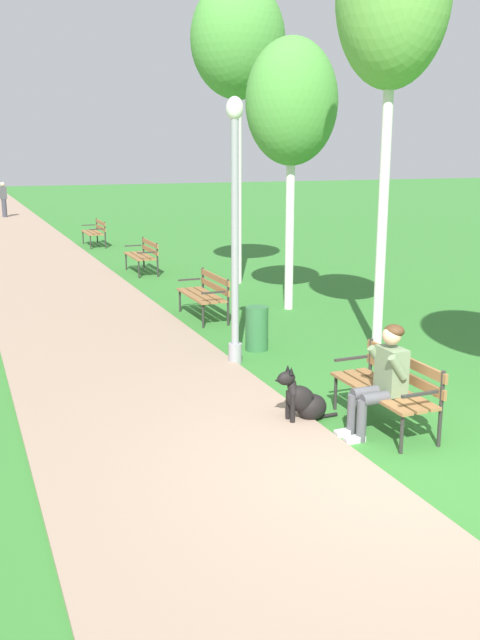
# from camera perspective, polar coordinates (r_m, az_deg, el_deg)

# --- Properties ---
(ground_plane) EXTENTS (120.00, 120.00, 0.00)m
(ground_plane) POSITION_cam_1_polar(r_m,az_deg,el_deg) (7.23, 12.80, -11.98)
(ground_plane) COLOR #33752D
(paved_path) EXTENTS (3.20, 60.00, 0.04)m
(paved_path) POSITION_cam_1_polar(r_m,az_deg,el_deg) (29.53, -18.10, 7.04)
(paved_path) COLOR gray
(paved_path) RESTS_ON ground
(park_bench_near) EXTENTS (0.55, 1.50, 0.85)m
(park_bench_near) POSITION_cam_1_polar(r_m,az_deg,el_deg) (8.14, 12.10, -5.10)
(park_bench_near) COLOR olive
(park_bench_near) RESTS_ON ground
(park_bench_mid) EXTENTS (0.55, 1.50, 0.85)m
(park_bench_mid) POSITION_cam_1_polar(r_m,az_deg,el_deg) (13.12, -2.80, 2.33)
(park_bench_mid) COLOR olive
(park_bench_mid) RESTS_ON ground
(park_bench_far) EXTENTS (0.55, 1.50, 0.85)m
(park_bench_far) POSITION_cam_1_polar(r_m,az_deg,el_deg) (18.19, -7.89, 5.40)
(park_bench_far) COLOR olive
(park_bench_far) RESTS_ON ground
(park_bench_furthest) EXTENTS (0.55, 1.50, 0.85)m
(park_bench_furthest) POSITION_cam_1_polar(r_m,az_deg,el_deg) (23.68, -11.71, 7.15)
(park_bench_furthest) COLOR olive
(park_bench_furthest) RESTS_ON ground
(person_seated_on_near_bench) EXTENTS (0.74, 0.49, 1.25)m
(person_seated_on_near_bench) POSITION_cam_1_polar(r_m,az_deg,el_deg) (7.85, 11.56, -4.48)
(person_seated_on_near_bench) COLOR #4C4C51
(person_seated_on_near_bench) RESTS_ON ground
(dog_black) EXTENTS (0.83, 0.28, 0.71)m
(dog_black) POSITION_cam_1_polar(r_m,az_deg,el_deg) (8.21, 5.25, -6.55)
(dog_black) COLOR black
(dog_black) RESTS_ON ground
(lamp_post_near) EXTENTS (0.24, 0.24, 3.81)m
(lamp_post_near) POSITION_cam_1_polar(r_m,az_deg,el_deg) (10.05, -0.41, 7.31)
(lamp_post_near) COLOR gray
(lamp_post_near) RESTS_ON ground
(birch_tree_third) EXTENTS (1.77, 1.59, 5.14)m
(birch_tree_third) POSITION_cam_1_polar(r_m,az_deg,el_deg) (13.71, 4.24, 17.18)
(birch_tree_third) COLOR silver
(birch_tree_third) RESTS_ON ground
(birch_tree_fourth) EXTENTS (2.13, 1.94, 6.75)m
(birch_tree_fourth) POSITION_cam_1_polar(r_m,az_deg,el_deg) (16.62, -0.17, 21.77)
(birch_tree_fourth) COLOR silver
(birch_tree_fourth) RESTS_ON ground
(litter_bin) EXTENTS (0.36, 0.36, 0.70)m
(litter_bin) POSITION_cam_1_polar(r_m,az_deg,el_deg) (11.04, 1.38, -0.70)
(litter_bin) COLOR #2D6638
(litter_bin) RESTS_ON ground
(pedestrian_distant) EXTENTS (0.32, 0.22, 1.65)m
(pedestrian_distant) POSITION_cam_1_polar(r_m,az_deg,el_deg) (34.80, -18.70, 9.27)
(pedestrian_distant) COLOR #383842
(pedestrian_distant) RESTS_ON ground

